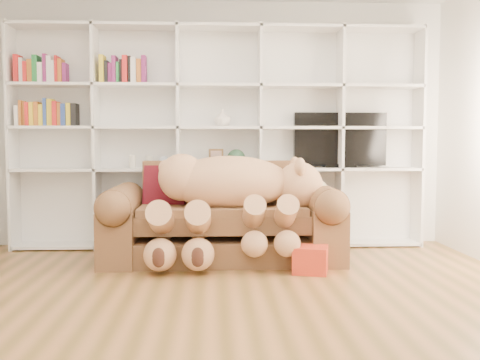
{
  "coord_description": "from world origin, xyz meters",
  "views": [
    {
      "loc": [
        -0.07,
        -3.51,
        1.14
      ],
      "look_at": [
        0.19,
        1.63,
        0.78
      ],
      "focal_mm": 40.0,
      "sensor_mm": 36.0,
      "label": 1
    }
  ],
  "objects": [
    {
      "name": "throw_pillow",
      "position": [
        -0.54,
        1.82,
        0.69
      ],
      "size": [
        0.45,
        0.29,
        0.44
      ],
      "primitive_type": "cube",
      "rotation": [
        -0.24,
        0.0,
        -0.15
      ],
      "color": "#4F0D1B",
      "rests_on": "sofa"
    },
    {
      "name": "wall_back",
      "position": [
        0.0,
        2.5,
        1.35
      ],
      "size": [
        5.0,
        0.02,
        2.7
      ],
      "primitive_type": "cube",
      "color": "white",
      "rests_on": "floor"
    },
    {
      "name": "bookshelf",
      "position": [
        -0.24,
        2.36,
        1.31
      ],
      "size": [
        4.43,
        0.35,
        2.4
      ],
      "color": "white",
      "rests_on": "floor"
    },
    {
      "name": "shelf_vase",
      "position": [
        0.03,
        2.3,
        1.41
      ],
      "size": [
        0.19,
        0.19,
        0.19
      ],
      "primitive_type": "imported",
      "rotation": [
        0.0,
        0.0,
        -0.06
      ],
      "color": "silver",
      "rests_on": "bookshelf"
    },
    {
      "name": "floor",
      "position": [
        0.0,
        0.0,
        0.0
      ],
      "size": [
        5.0,
        5.0,
        0.0
      ],
      "primitive_type": "plane",
      "color": "brown",
      "rests_on": "ground"
    },
    {
      "name": "green_vase",
      "position": [
        0.18,
        2.3,
        0.97
      ],
      "size": [
        0.2,
        0.2,
        0.2
      ],
      "primitive_type": "sphere",
      "color": "#2B5439",
      "rests_on": "bookshelf"
    },
    {
      "name": "sofa",
      "position": [
        0.02,
        1.66,
        0.36
      ],
      "size": [
        2.26,
        0.98,
        0.95
      ],
      "color": "brown",
      "rests_on": "floor"
    },
    {
      "name": "picture_frame",
      "position": [
        -0.04,
        2.3,
        0.97
      ],
      "size": [
        0.16,
        0.04,
        0.2
      ],
      "primitive_type": "cube",
      "rotation": [
        0.0,
        0.0,
        -0.08
      ],
      "color": "brown",
      "rests_on": "bookshelf"
    },
    {
      "name": "tv",
      "position": [
        1.33,
        2.35,
        1.16
      ],
      "size": [
        1.02,
        0.18,
        0.6
      ],
      "color": "black",
      "rests_on": "bookshelf"
    },
    {
      "name": "gift_box",
      "position": [
        0.78,
        1.06,
        0.12
      ],
      "size": [
        0.35,
        0.34,
        0.23
      ],
      "primitive_type": "cube",
      "rotation": [
        0.0,
        0.0,
        -0.27
      ],
      "color": "red",
      "rests_on": "floor"
    },
    {
      "name": "figurine_tall",
      "position": [
        -0.94,
        2.3,
        0.93
      ],
      "size": [
        0.09,
        0.09,
        0.14
      ],
      "primitive_type": "cylinder",
      "rotation": [
        0.0,
        0.0,
        0.28
      ],
      "color": "beige",
      "rests_on": "bookshelf"
    },
    {
      "name": "snow_globe",
      "position": [
        -0.6,
        2.3,
        0.93
      ],
      "size": [
        0.13,
        0.13,
        0.13
      ],
      "primitive_type": "sphere",
      "color": "silver",
      "rests_on": "bookshelf"
    },
    {
      "name": "figurine_short",
      "position": [
        -0.76,
        2.3,
        0.93
      ],
      "size": [
        0.09,
        0.09,
        0.13
      ],
      "primitive_type": "cylinder",
      "rotation": [
        0.0,
        0.0,
        0.14
      ],
      "color": "beige",
      "rests_on": "bookshelf"
    },
    {
      "name": "wall_front",
      "position": [
        0.0,
        -2.5,
        1.35
      ],
      "size": [
        5.0,
        0.02,
        2.7
      ],
      "primitive_type": "cube",
      "color": "white",
      "rests_on": "floor"
    },
    {
      "name": "teddy_bear",
      "position": [
        0.09,
        1.47,
        0.67
      ],
      "size": [
        1.73,
        0.94,
        1.0
      ],
      "rotation": [
        0.0,
        0.0,
        0.14
      ],
      "color": "tan",
      "rests_on": "sofa"
    }
  ]
}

